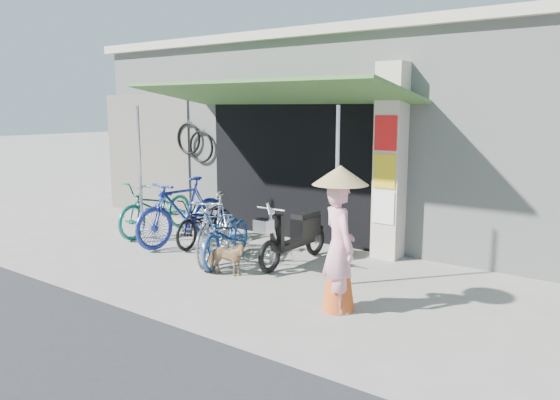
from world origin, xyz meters
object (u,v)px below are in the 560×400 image
Objects in this scene: bike_teal at (157,207)px; bike_navy at (227,235)px; nun at (339,240)px; bike_silver at (215,227)px; street_dog at (226,258)px; moped at (295,235)px; bike_black at (206,221)px; bike_blue at (183,211)px.

bike_teal is 2.41m from bike_navy.
bike_navy is at bearing 19.57° from nun.
bike_silver is 1.06× the size of bike_navy.
street_dog is (0.46, -0.53, -0.17)m from bike_navy.
nun reaches higher than street_dog.
street_dog is at bearing -110.49° from moped.
bike_navy is (1.02, -0.59, 0.01)m from bike_black.
nun is (3.41, -1.33, 0.44)m from bike_black.
bike_silver is at bearing 34.75° from street_dog.
bike_silver is at bearing -24.07° from bike_teal.
moped is at bearing 10.74° from bike_blue.
bike_blue is 3.90m from nun.
bike_teal reaches higher than bike_navy.
moped reaches higher than bike_black.
bike_navy reaches higher than bike_black.
bike_blue is 1.12× the size of nun.
bike_blue is 3.20× the size of street_dog.
bike_blue is at bearing -22.19° from bike_teal.
bike_blue is 1.19× the size of bike_navy.
nun is at bearing -10.82° from bike_blue.
bike_blue is at bearing 146.85° from bike_navy.
bike_black is at bearing 179.43° from moped.
street_dog is (2.78, -1.17, -0.25)m from bike_teal.
bike_teal is at bearing 178.81° from moped.
bike_blue is 1.20m from bike_silver.
moped is (2.22, 0.20, -0.14)m from bike_blue.
moped is at bearing 14.58° from bike_navy.
bike_black is 0.91× the size of nun.
nun is at bearing -22.57° from bike_teal.
moped is (0.41, 1.09, 0.18)m from street_dog.
bike_black is at bearing -8.58° from bike_teal.
moped is (0.87, 0.56, 0.01)m from bike_navy.
bike_black is at bearing 15.53° from nun.
bike_silver is at bearing -45.54° from bike_black.
street_dog is 2.03m from nun.
bike_black is at bearing 40.46° from bike_blue.
bike_blue reaches higher than bike_navy.
nun reaches higher than bike_black.
bike_silver is 1.01× the size of nun.
nun reaches higher than bike_blue.
bike_teal is 1.00× the size of bike_blue.
bike_navy is at bearing -147.02° from moped.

